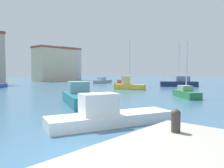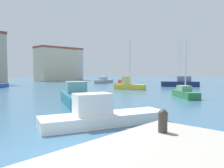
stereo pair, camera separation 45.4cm
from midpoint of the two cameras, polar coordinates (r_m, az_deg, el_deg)
water at (r=31.61m, az=-9.96°, el=-1.49°), size 160.00×160.00×0.00m
mooring_bollard at (r=6.37m, az=14.95°, el=-8.89°), size 0.27×0.27×0.65m
sailboat_green_far_left at (r=22.99m, az=18.80°, el=-2.15°), size 3.82×3.95×5.50m
motorboat_red_near_pier at (r=40.71m, az=2.79°, el=0.15°), size 5.23×4.06×1.13m
motorboat_teal_center_channel at (r=17.69m, az=-8.18°, el=-3.25°), size 4.68×6.41×1.76m
sailboat_yellow_inner_mooring at (r=32.09m, az=4.77°, el=-0.27°), size 2.45×4.66×7.09m
motorboat_white_distant_north at (r=10.77m, az=-1.25°, el=-8.02°), size 6.43×3.85×1.54m
motorboat_grey_far_right at (r=49.94m, az=-1.82°, el=0.82°), size 6.39×3.51×1.41m
sailboat_navy_distant_east at (r=39.93m, az=17.49°, el=0.28°), size 4.99×6.18×7.68m
harbor_office at (r=63.54m, az=-13.95°, el=4.99°), size 11.06×5.37×9.28m
warehouse_block at (r=69.83m, az=-10.88°, el=5.06°), size 7.23×5.48×9.79m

